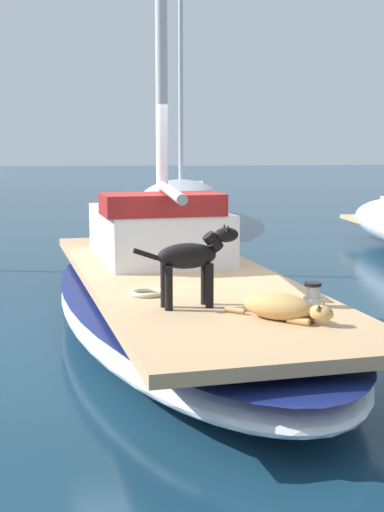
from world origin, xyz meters
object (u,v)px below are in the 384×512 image
Objects in this scene: dog_tan at (282,307)px; deck_winch at (312,295)px; coiled_rope at (148,293)px; moored_boat_far_astern at (180,201)px; dog_black at (192,258)px; sailboat_main at (181,303)px.

deck_winch is (0.38, 0.45, -0.01)m from dog_tan.
coiled_rope is at bearing 132.32° from dog_tan.
dog_black is at bearing -95.56° from moored_boat_far_astern.
moored_boat_far_astern is at bearing 89.17° from deck_winch.
coiled_rope reaches higher than sailboat_main.
dog_tan is 3.74× the size of deck_winch.
dog_tan is at bearing -75.01° from sailboat_main.
moored_boat_far_astern is (0.57, 13.06, -0.18)m from dog_tan.
dog_black is 1.09m from deck_winch.
moored_boat_far_astern reaches higher than sailboat_main.
moored_boat_far_astern is (1.14, 10.90, 0.25)m from sailboat_main.
dog_tan is 0.59m from deck_winch.
moored_boat_far_astern reaches higher than dog_tan.
dog_black is 2.89× the size of coiled_rope.
moored_boat_far_astern is (0.18, 12.60, -0.17)m from deck_winch.
dog_tan is (0.65, -0.56, -0.32)m from dog_black.
deck_winch is at bearing 49.88° from dog_tan.
sailboat_main is 1.19m from coiled_rope.
dog_black is at bearing -92.56° from sailboat_main.
coiled_rope is (-0.35, 0.53, -0.40)m from dog_black.
dog_black reaches higher than sailboat_main.
dog_tan is 1.49m from coiled_rope.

